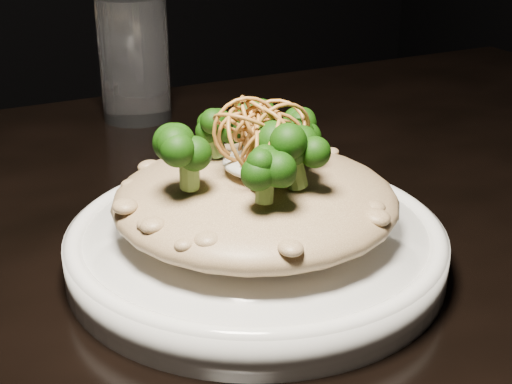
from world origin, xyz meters
TOP-DOWN VIEW (x-y plane):
  - table at (0.00, 0.00)m, footprint 1.10×0.80m
  - plate at (-0.10, -0.06)m, footprint 0.26×0.26m
  - risotto at (-0.10, -0.05)m, footprint 0.19×0.19m
  - broccoli at (-0.10, -0.06)m, footprint 0.12×0.12m
  - cheese at (-0.09, -0.06)m, footprint 0.05×0.05m
  - shallots at (-0.10, -0.06)m, footprint 0.05×0.05m
  - drinking_glass at (-0.07, 0.30)m, footprint 0.09×0.09m

SIDE VIEW (x-z plane):
  - table at x=0.00m, z-range 0.29..1.04m
  - plate at x=-0.10m, z-range 0.75..0.78m
  - risotto at x=-0.10m, z-range 0.78..0.82m
  - drinking_glass at x=-0.07m, z-range 0.75..0.88m
  - cheese at x=-0.09m, z-range 0.82..0.83m
  - broccoli at x=-0.10m, z-range 0.82..0.87m
  - shallots at x=-0.10m, z-range 0.83..0.86m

